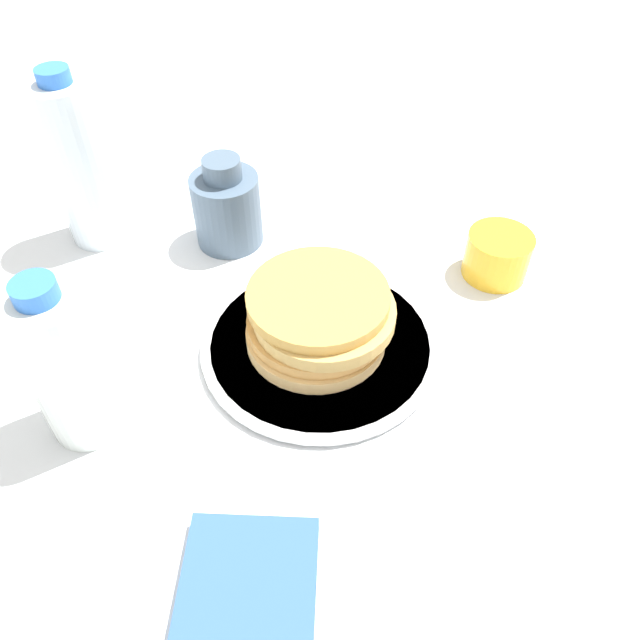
% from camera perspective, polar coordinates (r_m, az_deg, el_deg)
% --- Properties ---
extents(ground_plane, '(4.00, 4.00, 0.00)m').
position_cam_1_polar(ground_plane, '(0.75, -1.48, -0.89)').
color(ground_plane, white).
extents(plate, '(0.28, 0.28, 0.01)m').
position_cam_1_polar(plate, '(0.73, -0.00, -2.20)').
color(plate, white).
rests_on(plate, ground_plane).
extents(pancake_stack, '(0.17, 0.17, 0.07)m').
position_cam_1_polar(pancake_stack, '(0.70, -0.13, 0.04)').
color(pancake_stack, tan).
rests_on(pancake_stack, plate).
extents(juice_glass, '(0.08, 0.08, 0.06)m').
position_cam_1_polar(juice_glass, '(0.84, 15.91, 5.72)').
color(juice_glass, yellow).
rests_on(juice_glass, ground_plane).
extents(cream_jug, '(0.09, 0.09, 0.13)m').
position_cam_1_polar(cream_jug, '(0.86, -8.52, 10.18)').
color(cream_jug, '#4C6075').
rests_on(cream_jug, ground_plane).
extents(water_bottle_near, '(0.08, 0.08, 0.20)m').
position_cam_1_polar(water_bottle_near, '(0.64, -22.09, -3.78)').
color(water_bottle_near, silver).
rests_on(water_bottle_near, ground_plane).
extents(water_bottle_mid, '(0.08, 0.08, 0.24)m').
position_cam_1_polar(water_bottle_mid, '(0.88, -21.01, 13.13)').
color(water_bottle_mid, silver).
rests_on(water_bottle_mid, ground_plane).
extents(napkin, '(0.16, 0.14, 0.02)m').
position_cam_1_polar(napkin, '(0.58, -6.62, -23.51)').
color(napkin, '#33598C').
rests_on(napkin, ground_plane).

